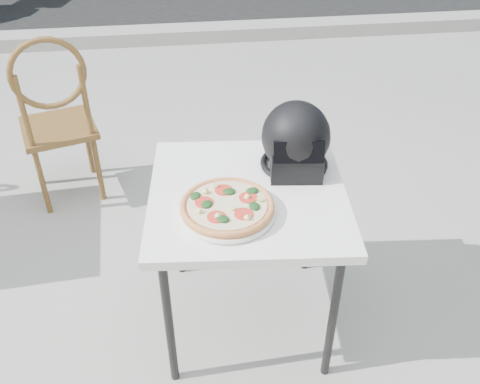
{
  "coord_description": "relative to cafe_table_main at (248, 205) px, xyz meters",
  "views": [
    {
      "loc": [
        0.36,
        -1.83,
        1.81
      ],
      "look_at": [
        0.54,
        -0.37,
        0.72
      ],
      "focal_mm": 40.0,
      "sensor_mm": 36.0,
      "label": 1
    }
  ],
  "objects": [
    {
      "name": "ground",
      "position": [
        -0.58,
        0.31,
        -0.61
      ],
      "size": [
        80.0,
        80.0,
        0.0
      ],
      "primitive_type": "plane",
      "color": "#9C9A94",
      "rests_on": "ground"
    },
    {
      "name": "curb",
      "position": [
        -0.58,
        3.31,
        -0.55
      ],
      "size": [
        30.0,
        0.25,
        0.12
      ],
      "primitive_type": "cube",
      "color": "#9D9993",
      "rests_on": "ground"
    },
    {
      "name": "cafe_table_main",
      "position": [
        0.0,
        0.0,
        0.0
      ],
      "size": [
        0.76,
        0.76,
        0.67
      ],
      "rotation": [
        0.0,
        0.0,
        -0.09
      ],
      "color": "white",
      "rests_on": "ground"
    },
    {
      "name": "plate",
      "position": [
        -0.09,
        -0.12,
        0.07
      ],
      "size": [
        0.35,
        0.35,
        0.02
      ],
      "rotation": [
        0.0,
        0.0,
        0.04
      ],
      "color": "white",
      "rests_on": "cafe_table_main"
    },
    {
      "name": "pizza",
      "position": [
        -0.09,
        -0.12,
        0.09
      ],
      "size": [
        0.36,
        0.36,
        0.04
      ],
      "rotation": [
        0.0,
        0.0,
        0.13
      ],
      "color": "#D7884E",
      "rests_on": "plate"
    },
    {
      "name": "helmet",
      "position": [
        0.2,
        0.13,
        0.18
      ],
      "size": [
        0.29,
        0.3,
        0.26
      ],
      "rotation": [
        0.0,
        0.0,
        -0.12
      ],
      "color": "black",
      "rests_on": "cafe_table_main"
    },
    {
      "name": "cafe_chair_main",
      "position": [
        -0.84,
        0.97,
        -0.08
      ],
      "size": [
        0.45,
        0.45,
        0.95
      ],
      "rotation": [
        0.0,
        0.0,
        3.43
      ],
      "color": "brown",
      "rests_on": "ground"
    }
  ]
}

